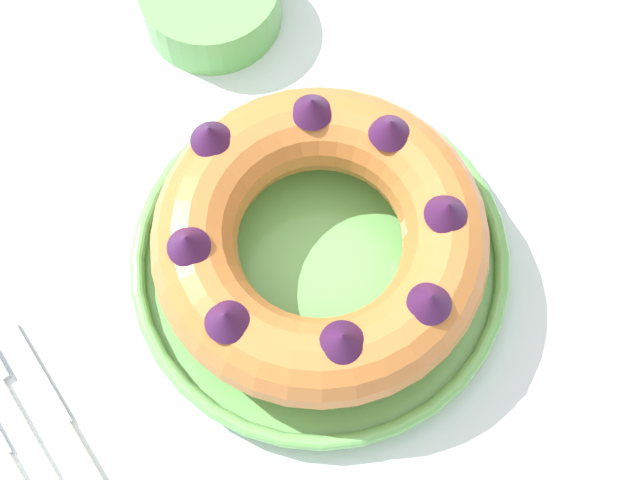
# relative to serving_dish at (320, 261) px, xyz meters

# --- Properties ---
(ground_plane) EXTENTS (8.00, 8.00, 0.00)m
(ground_plane) POSITION_rel_serving_dish_xyz_m (-0.02, -0.04, -0.78)
(ground_plane) COLOR brown
(dining_table) EXTENTS (1.59, 0.91, 0.77)m
(dining_table) POSITION_rel_serving_dish_xyz_m (-0.02, -0.04, -0.10)
(dining_table) COLOR silver
(dining_table) RESTS_ON ground_plane
(serving_dish) EXTENTS (0.31, 0.31, 0.03)m
(serving_dish) POSITION_rel_serving_dish_xyz_m (0.00, 0.00, 0.00)
(serving_dish) COLOR #6BB760
(serving_dish) RESTS_ON dining_table
(bundt_cake) EXTENTS (0.26, 0.26, 0.08)m
(bundt_cake) POSITION_rel_serving_dish_xyz_m (-0.00, 0.00, 0.05)
(bundt_cake) COLOR #C67538
(bundt_cake) RESTS_ON serving_dish
(fork) EXTENTS (0.02, 0.19, 0.01)m
(fork) POSITION_rel_serving_dish_xyz_m (-0.27, 0.03, -0.01)
(fork) COLOR white
(fork) RESTS_ON dining_table
(serving_knife) EXTENTS (0.02, 0.22, 0.01)m
(serving_knife) POSITION_rel_serving_dish_xyz_m (-0.29, 0.00, -0.01)
(serving_knife) COLOR white
(serving_knife) RESTS_ON dining_table
(cake_knife) EXTENTS (0.02, 0.17, 0.01)m
(cake_knife) POSITION_rel_serving_dish_xyz_m (-0.24, -0.00, -0.01)
(cake_knife) COLOR white
(cake_knife) RESTS_ON dining_table
(side_bowl) EXTENTS (0.13, 0.13, 0.05)m
(side_bowl) POSITION_rel_serving_dish_xyz_m (0.06, 0.26, 0.01)
(side_bowl) COLOR #6BB760
(side_bowl) RESTS_ON dining_table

